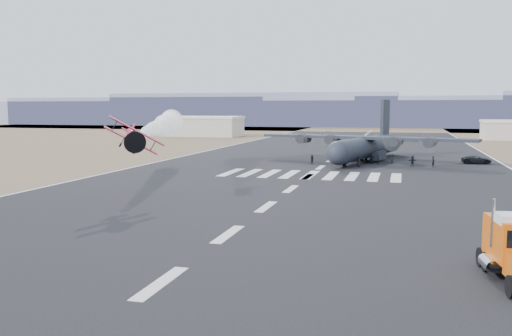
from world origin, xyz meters
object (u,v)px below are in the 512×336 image
at_px(hangar_left, 204,126).
at_px(crew_d, 371,159).
at_px(crew_b, 312,160).
at_px(crew_a, 378,159).
at_px(aerobatic_biplane, 132,136).
at_px(support_vehicle, 477,160).
at_px(crew_g, 433,162).
at_px(crew_h, 367,158).
at_px(crew_e, 359,162).
at_px(crew_c, 392,159).
at_px(transport_aircraft, 367,145).
at_px(crew_f, 412,161).

xyz_separation_m(hangar_left, crew_d, (59.55, -76.85, -2.52)).
bearing_deg(crew_b, crew_a, 32.22).
relative_size(hangar_left, aerobatic_biplane, 4.17).
distance_m(support_vehicle, crew_g, 10.80).
xyz_separation_m(crew_a, crew_d, (-1.20, 0.94, 0.03)).
bearing_deg(crew_d, crew_a, -31.10).
height_order(crew_d, crew_h, crew_h).
xyz_separation_m(crew_d, crew_e, (-1.65, -5.08, -0.08)).
bearing_deg(crew_g, hangar_left, 70.48).
bearing_deg(crew_b, crew_c, 41.30).
height_order(hangar_left, crew_c, hangar_left).
xyz_separation_m(hangar_left, aerobatic_biplane, (37.54, -120.85, 3.29)).
relative_size(crew_a, crew_e, 1.07).
xyz_separation_m(hangar_left, crew_a, (60.76, -77.79, -2.55)).
relative_size(aerobatic_biplane, crew_c, 3.73).
relative_size(transport_aircraft, crew_e, 23.88).
height_order(crew_b, crew_d, crew_d).
relative_size(hangar_left, crew_h, 13.35).
bearing_deg(crew_f, support_vehicle, -177.84).
distance_m(hangar_left, crew_e, 100.36).
relative_size(crew_b, crew_f, 0.93).
distance_m(crew_b, crew_c, 14.19).
relative_size(crew_c, crew_f, 0.93).
xyz_separation_m(aerobatic_biplane, transport_aircraft, (21.00, 48.89, -3.81)).
relative_size(crew_d, crew_e, 1.10).
distance_m(crew_c, crew_e, 8.62).
bearing_deg(aerobatic_biplane, crew_h, 47.18).
bearing_deg(crew_b, transport_aircraft, 63.14).
bearing_deg(crew_e, crew_b, -65.82).
xyz_separation_m(crew_c, crew_g, (6.62, -4.43, 0.08)).
xyz_separation_m(hangar_left, crew_b, (49.83, -80.22, -2.62)).
relative_size(crew_a, crew_c, 1.09).
bearing_deg(aerobatic_biplane, crew_d, 45.69).
bearing_deg(support_vehicle, hangar_left, 39.64).
relative_size(crew_c, crew_h, 0.86).
height_order(aerobatic_biplane, crew_f, aerobatic_biplane).
distance_m(transport_aircraft, crew_b, 12.19).
height_order(hangar_left, aerobatic_biplane, aerobatic_biplane).
bearing_deg(crew_h, crew_b, 171.80).
bearing_deg(crew_a, transport_aircraft, 51.46).
bearing_deg(crew_b, crew_f, 23.18).
distance_m(transport_aircraft, crew_a, 6.55).
height_order(transport_aircraft, crew_h, transport_aircraft).
distance_m(hangar_left, support_vehicle, 105.38).
bearing_deg(crew_b, crew_h, 47.41).
relative_size(aerobatic_biplane, transport_aircraft, 0.15).
xyz_separation_m(crew_d, crew_f, (6.81, -2.36, -0.04)).
bearing_deg(support_vehicle, transport_aircraft, 83.34).
distance_m(transport_aircraft, support_vehicle, 18.77).
relative_size(crew_g, crew_h, 0.95).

